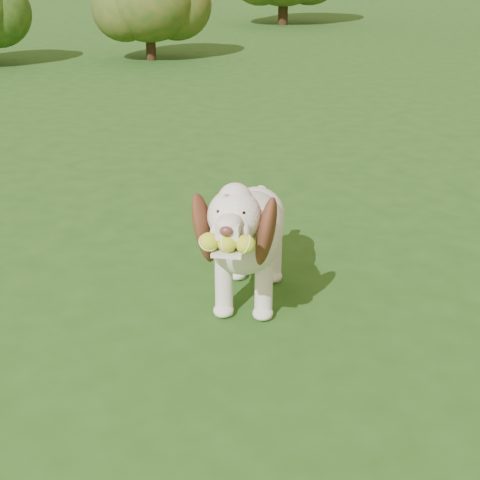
{
  "coord_description": "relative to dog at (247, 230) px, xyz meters",
  "views": [
    {
      "loc": [
        0.17,
        -2.86,
        1.72
      ],
      "look_at": [
        0.14,
        0.22,
        0.45
      ],
      "focal_mm": 55.0,
      "sensor_mm": 36.0,
      "label": 1
    }
  ],
  "objects": [
    {
      "name": "shrub_b",
      "position": [
        -1.46,
        7.96,
        0.46
      ],
      "size": [
        1.42,
        1.42,
        1.47
      ],
      "color": "#382314",
      "rests_on": "ground"
    },
    {
      "name": "ground",
      "position": [
        -0.17,
        -0.46,
        -0.41
      ],
      "size": [
        80.0,
        80.0,
        0.0
      ],
      "primitive_type": "plane",
      "color": "#214915",
      "rests_on": "ground"
    },
    {
      "name": "dog",
      "position": [
        0.0,
        0.0,
        0.0
      ],
      "size": [
        0.49,
        1.17,
        0.76
      ],
      "rotation": [
        0.0,
        0.0,
        -0.14
      ],
      "color": "white",
      "rests_on": "ground"
    }
  ]
}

